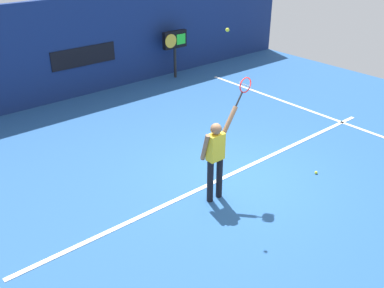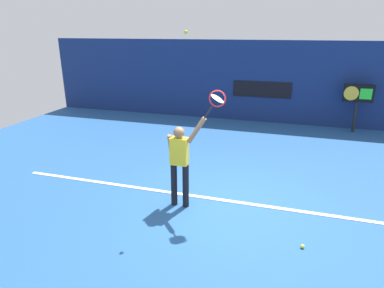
# 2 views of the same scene
# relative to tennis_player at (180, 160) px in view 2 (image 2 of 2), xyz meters

# --- Properties ---
(ground_plane) EXTENTS (18.00, 18.00, 0.00)m
(ground_plane) POSITION_rel_tennis_player_xyz_m (0.89, 0.26, -1.01)
(ground_plane) COLOR #23518C
(back_wall) EXTENTS (18.00, 0.20, 3.09)m
(back_wall) POSITION_rel_tennis_player_xyz_m (0.89, 7.25, 0.54)
(back_wall) COLOR navy
(back_wall) RESTS_ON ground_plane
(sponsor_banner_center) EXTENTS (2.20, 0.03, 0.60)m
(sponsor_banner_center) POSITION_rel_tennis_player_xyz_m (0.89, 7.13, 0.27)
(sponsor_banner_center) COLOR black
(court_baseline) EXTENTS (10.00, 0.10, 0.01)m
(court_baseline) POSITION_rel_tennis_player_xyz_m (0.89, 0.45, -1.00)
(court_baseline) COLOR white
(court_baseline) RESTS_ON ground_plane
(tennis_player) EXTENTS (0.79, 0.31, 1.93)m
(tennis_player) POSITION_rel_tennis_player_xyz_m (0.00, 0.00, 0.00)
(tennis_player) COLOR black
(tennis_player) RESTS_ON ground_plane
(tennis_racket) EXTENTS (0.47, 0.27, 0.60)m
(tennis_racket) POSITION_rel_tennis_player_xyz_m (0.71, -0.00, 1.24)
(tennis_racket) COLOR black
(tennis_ball) EXTENTS (0.07, 0.07, 0.07)m
(tennis_ball) POSITION_rel_tennis_player_xyz_m (0.16, -0.04, 2.40)
(tennis_ball) COLOR #CCE033
(scoreboard_clock) EXTENTS (0.96, 0.20, 1.69)m
(scoreboard_clock) POSITION_rel_tennis_player_xyz_m (4.19, 6.68, 0.30)
(scoreboard_clock) COLOR black
(scoreboard_clock) RESTS_ON ground_plane
(spare_ball) EXTENTS (0.07, 0.07, 0.07)m
(spare_ball) POSITION_rel_tennis_player_xyz_m (2.41, -0.76, -0.97)
(spare_ball) COLOR #CCE033
(spare_ball) RESTS_ON ground_plane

